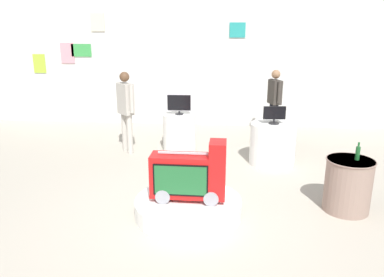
{
  "coord_description": "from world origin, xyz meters",
  "views": [
    {
      "loc": [
        0.53,
        -4.55,
        2.48
      ],
      "look_at": [
        -0.01,
        0.93,
        0.87
      ],
      "focal_mm": 34.89,
      "sensor_mm": 36.0,
      "label": 1
    }
  ],
  "objects_px": {
    "tv_on_left_rear": "(274,114)",
    "tv_on_center_rear": "(179,103)",
    "shopper_browsing_rear": "(274,99)",
    "shopper_browsing_near_truck": "(126,106)",
    "display_pedestal_left_rear": "(273,144)",
    "bottle_on_side_table": "(358,153)",
    "main_display_pedestal": "(188,207)",
    "side_table_round": "(348,185)",
    "novelty_firetruck_tv": "(190,176)",
    "display_pedestal_center_rear": "(179,133)"
  },
  "relations": [
    {
      "from": "tv_on_left_rear",
      "to": "tv_on_center_rear",
      "type": "height_order",
      "value": "tv_on_center_rear"
    },
    {
      "from": "tv_on_left_rear",
      "to": "shopper_browsing_rear",
      "type": "distance_m",
      "value": 1.76
    },
    {
      "from": "shopper_browsing_near_truck",
      "to": "display_pedestal_left_rear",
      "type": "bearing_deg",
      "value": -8.46
    },
    {
      "from": "tv_on_left_rear",
      "to": "bottle_on_side_table",
      "type": "xyz_separation_m",
      "value": [
        0.92,
        -1.85,
        -0.11
      ]
    },
    {
      "from": "display_pedestal_left_rear",
      "to": "tv_on_center_rear",
      "type": "height_order",
      "value": "tv_on_center_rear"
    },
    {
      "from": "shopper_browsing_rear",
      "to": "main_display_pedestal",
      "type": "bearing_deg",
      "value": -111.62
    },
    {
      "from": "side_table_round",
      "to": "bottle_on_side_table",
      "type": "bearing_deg",
      "value": 4.44
    },
    {
      "from": "novelty_firetruck_tv",
      "to": "bottle_on_side_table",
      "type": "relative_size",
      "value": 4.02
    },
    {
      "from": "display_pedestal_left_rear",
      "to": "tv_on_left_rear",
      "type": "xyz_separation_m",
      "value": [
        -0.0,
        -0.0,
        0.57
      ]
    },
    {
      "from": "novelty_firetruck_tv",
      "to": "bottle_on_side_table",
      "type": "height_order",
      "value": "novelty_firetruck_tv"
    },
    {
      "from": "bottle_on_side_table",
      "to": "shopper_browsing_rear",
      "type": "bearing_deg",
      "value": 101.37
    },
    {
      "from": "display_pedestal_center_rear",
      "to": "shopper_browsing_near_truck",
      "type": "bearing_deg",
      "value": -169.88
    },
    {
      "from": "novelty_firetruck_tv",
      "to": "side_table_round",
      "type": "height_order",
      "value": "novelty_firetruck_tv"
    },
    {
      "from": "main_display_pedestal",
      "to": "shopper_browsing_near_truck",
      "type": "height_order",
      "value": "shopper_browsing_near_truck"
    },
    {
      "from": "display_pedestal_left_rear",
      "to": "novelty_firetruck_tv",
      "type": "bearing_deg",
      "value": -121.29
    },
    {
      "from": "tv_on_left_rear",
      "to": "side_table_round",
      "type": "xyz_separation_m",
      "value": [
        0.84,
        -1.85,
        -0.58
      ]
    },
    {
      "from": "display_pedestal_left_rear",
      "to": "shopper_browsing_rear",
      "type": "bearing_deg",
      "value": 83.54
    },
    {
      "from": "novelty_firetruck_tv",
      "to": "tv_on_center_rear",
      "type": "xyz_separation_m",
      "value": [
        -0.51,
        2.85,
        0.44
      ]
    },
    {
      "from": "tv_on_left_rear",
      "to": "bottle_on_side_table",
      "type": "height_order",
      "value": "tv_on_left_rear"
    },
    {
      "from": "display_pedestal_left_rear",
      "to": "bottle_on_side_table",
      "type": "relative_size",
      "value": 3.42
    },
    {
      "from": "display_pedestal_center_rear",
      "to": "shopper_browsing_rear",
      "type": "xyz_separation_m",
      "value": [
        2.06,
        1.12,
        0.55
      ]
    },
    {
      "from": "display_pedestal_left_rear",
      "to": "bottle_on_side_table",
      "type": "xyz_separation_m",
      "value": [
        0.92,
        -1.85,
        0.47
      ]
    },
    {
      "from": "tv_on_center_rear",
      "to": "display_pedestal_center_rear",
      "type": "bearing_deg",
      "value": 88.08
    },
    {
      "from": "display_pedestal_center_rear",
      "to": "shopper_browsing_rear",
      "type": "relative_size",
      "value": 0.49
    },
    {
      "from": "main_display_pedestal",
      "to": "tv_on_center_rear",
      "type": "xyz_separation_m",
      "value": [
        -0.49,
        2.85,
        0.9
      ]
    },
    {
      "from": "display_pedestal_left_rear",
      "to": "tv_on_center_rear",
      "type": "distance_m",
      "value": 2.07
    },
    {
      "from": "tv_on_center_rear",
      "to": "shopper_browsing_rear",
      "type": "bearing_deg",
      "value": 28.51
    },
    {
      "from": "novelty_firetruck_tv",
      "to": "display_pedestal_left_rear",
      "type": "bearing_deg",
      "value": 58.71
    },
    {
      "from": "main_display_pedestal",
      "to": "shopper_browsing_rear",
      "type": "xyz_separation_m",
      "value": [
        1.57,
        3.97,
        0.83
      ]
    },
    {
      "from": "tv_on_left_rear",
      "to": "side_table_round",
      "type": "relative_size",
      "value": 0.55
    },
    {
      "from": "tv_on_center_rear",
      "to": "bottle_on_side_table",
      "type": "bearing_deg",
      "value": -41.63
    },
    {
      "from": "tv_on_left_rear",
      "to": "display_pedestal_center_rear",
      "type": "relative_size",
      "value": 0.53
    },
    {
      "from": "display_pedestal_left_rear",
      "to": "side_table_round",
      "type": "relative_size",
      "value": 1.13
    },
    {
      "from": "novelty_firetruck_tv",
      "to": "tv_on_left_rear",
      "type": "distance_m",
      "value": 2.63
    },
    {
      "from": "display_pedestal_center_rear",
      "to": "tv_on_center_rear",
      "type": "bearing_deg",
      "value": -91.92
    },
    {
      "from": "display_pedestal_center_rear",
      "to": "side_table_round",
      "type": "bearing_deg",
      "value": -42.56
    },
    {
      "from": "side_table_round",
      "to": "bottle_on_side_table",
      "type": "height_order",
      "value": "bottle_on_side_table"
    },
    {
      "from": "tv_on_left_rear",
      "to": "tv_on_center_rear",
      "type": "relative_size",
      "value": 0.8
    },
    {
      "from": "tv_on_left_rear",
      "to": "shopper_browsing_rear",
      "type": "xyz_separation_m",
      "value": [
        0.2,
        1.75,
        -0.03
      ]
    },
    {
      "from": "novelty_firetruck_tv",
      "to": "display_pedestal_left_rear",
      "type": "distance_m",
      "value": 2.62
    },
    {
      "from": "main_display_pedestal",
      "to": "display_pedestal_left_rear",
      "type": "bearing_deg",
      "value": 58.25
    },
    {
      "from": "novelty_firetruck_tv",
      "to": "bottle_on_side_table",
      "type": "xyz_separation_m",
      "value": [
        2.28,
        0.38,
        0.28
      ]
    },
    {
      "from": "novelty_firetruck_tv",
      "to": "shopper_browsing_rear",
      "type": "distance_m",
      "value": 4.28
    },
    {
      "from": "display_pedestal_center_rear",
      "to": "display_pedestal_left_rear",
      "type": "bearing_deg",
      "value": -18.63
    },
    {
      "from": "main_display_pedestal",
      "to": "novelty_firetruck_tv",
      "type": "xyz_separation_m",
      "value": [
        0.02,
        -0.01,
        0.46
      ]
    },
    {
      "from": "novelty_firetruck_tv",
      "to": "shopper_browsing_near_truck",
      "type": "bearing_deg",
      "value": 120.74
    },
    {
      "from": "shopper_browsing_near_truck",
      "to": "shopper_browsing_rear",
      "type": "xyz_separation_m",
      "value": [
        3.14,
        1.31,
        -0.04
      ]
    },
    {
      "from": "novelty_firetruck_tv",
      "to": "display_pedestal_left_rear",
      "type": "relative_size",
      "value": 1.18
    },
    {
      "from": "main_display_pedestal",
      "to": "tv_on_center_rear",
      "type": "relative_size",
      "value": 2.83
    },
    {
      "from": "display_pedestal_left_rear",
      "to": "display_pedestal_center_rear",
      "type": "bearing_deg",
      "value": 161.37
    }
  ]
}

